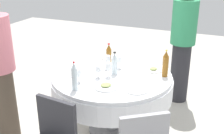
{
  "coord_description": "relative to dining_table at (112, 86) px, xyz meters",
  "views": [
    {
      "loc": [
        2.74,
        1.16,
        2.01
      ],
      "look_at": [
        0.0,
        0.0,
        0.83
      ],
      "focal_mm": 46.02,
      "sensor_mm": 36.0,
      "label": 1
    }
  ],
  "objects": [
    {
      "name": "wine_glass_mid",
      "position": [
        -0.19,
        0.01,
        0.25
      ],
      "size": [
        0.06,
        0.06,
        0.14
      ],
      "color": "white",
      "rests_on": "dining_table"
    },
    {
      "name": "knife_outer",
      "position": [
        -0.04,
        0.26,
        0.15
      ],
      "size": [
        0.16,
        0.12,
        0.0
      ],
      "primitive_type": "cube",
      "rotation": [
        0.0,
        0.0,
        2.54
      ],
      "color": "silver",
      "rests_on": "dining_table"
    },
    {
      "name": "dining_table",
      "position": [
        0.0,
        0.0,
        0.0
      ],
      "size": [
        1.37,
        1.37,
        0.74
      ],
      "color": "white",
      "rests_on": "ground_plane"
    },
    {
      "name": "knife_front",
      "position": [
        -0.3,
        0.15,
        0.15
      ],
      "size": [
        0.04,
        0.18,
        0.0
      ],
      "primitive_type": "cube",
      "rotation": [
        0.0,
        0.0,
        1.69
      ],
      "color": "silver",
      "rests_on": "dining_table"
    },
    {
      "name": "plate_north",
      "position": [
        -0.28,
        0.4,
        0.16
      ],
      "size": [
        0.21,
        0.21,
        0.04
      ],
      "color": "white",
      "rests_on": "dining_table"
    },
    {
      "name": "wine_glass_front",
      "position": [
        -0.14,
        -0.11,
        0.26
      ],
      "size": [
        0.07,
        0.07,
        0.16
      ],
      "color": "white",
      "rests_on": "dining_table"
    },
    {
      "name": "plate_west",
      "position": [
        0.28,
        0.38,
        0.16
      ],
      "size": [
        0.25,
        0.25,
        0.02
      ],
      "color": "white",
      "rests_on": "dining_table"
    },
    {
      "name": "plate_rear",
      "position": [
        0.16,
        -0.42,
        0.16
      ],
      "size": [
        0.22,
        0.22,
        0.02
      ],
      "color": "white",
      "rests_on": "dining_table"
    },
    {
      "name": "bottle_clear_outer",
      "position": [
        0.51,
        -0.18,
        0.29
      ],
      "size": [
        0.06,
        0.06,
        0.3
      ],
      "color": "silver",
      "rests_on": "dining_table"
    },
    {
      "name": "fork_far",
      "position": [
        -0.22,
        -0.34,
        0.15
      ],
      "size": [
        0.09,
        0.17,
        0.0
      ],
      "primitive_type": "cube",
      "rotation": [
        0.0,
        0.0,
        2.02
      ],
      "color": "silver",
      "rests_on": "dining_table"
    },
    {
      "name": "bottle_amber_far",
      "position": [
        -0.25,
        -0.15,
        0.27
      ],
      "size": [
        0.06,
        0.06,
        0.27
      ],
      "color": "#8C5619",
      "rests_on": "dining_table"
    },
    {
      "name": "wine_glass_south",
      "position": [
        0.08,
        -0.01,
        0.26
      ],
      "size": [
        0.06,
        0.06,
        0.16
      ],
      "color": "white",
      "rests_on": "dining_table"
    },
    {
      "name": "wine_glass_east",
      "position": [
        0.34,
        -0.24,
        0.25
      ],
      "size": [
        0.06,
        0.06,
        0.15
      ],
      "color": "white",
      "rests_on": "dining_table"
    },
    {
      "name": "wine_glass_west",
      "position": [
        0.15,
        -0.1,
        0.25
      ],
      "size": [
        0.06,
        0.06,
        0.14
      ],
      "color": "white",
      "rests_on": "dining_table"
    },
    {
      "name": "bottle_amber_near",
      "position": [
        -0.17,
        0.56,
        0.29
      ],
      "size": [
        0.07,
        0.07,
        0.31
      ],
      "color": "#8C5619",
      "rests_on": "dining_table"
    },
    {
      "name": "person_near",
      "position": [
        -1.11,
        0.58,
        0.27
      ],
      "size": [
        0.34,
        0.34,
        1.64
      ],
      "rotation": [
        0.0,
        0.0,
        1.09
      ],
      "color": "#26262B",
      "rests_on": "ground_plane"
    },
    {
      "name": "ground_plane",
      "position": [
        0.0,
        0.0,
        -0.59
      ],
      "size": [
        10.0,
        10.0,
        0.0
      ],
      "primitive_type": "plane",
      "color": "#B7B2A8"
    },
    {
      "name": "plate_right",
      "position": [
        0.34,
        0.07,
        0.16
      ],
      "size": [
        0.26,
        0.26,
        0.04
      ],
      "color": "white",
      "rests_on": "dining_table"
    },
    {
      "name": "bottle_clear_front",
      "position": [
        -0.02,
        0.02,
        0.27
      ],
      "size": [
        0.07,
        0.07,
        0.26
      ],
      "color": "silver",
      "rests_on": "dining_table"
    },
    {
      "name": "folded_napkin",
      "position": [
        -0.42,
        -0.24,
        0.16
      ],
      "size": [
        0.12,
        0.12,
        0.02
      ],
      "primitive_type": "cube",
      "rotation": [
        0.0,
        0.0,
        0.02
      ],
      "color": "white",
      "rests_on": "dining_table"
    }
  ]
}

